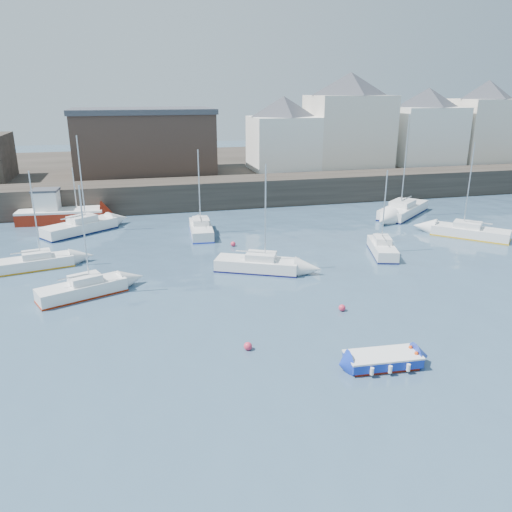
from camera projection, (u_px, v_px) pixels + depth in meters
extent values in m
plane|color=#2D4760|center=(318.00, 362.00, 23.91)|extent=(220.00, 220.00, 0.00)
cube|color=#28231E|center=(205.00, 193.00, 55.63)|extent=(90.00, 5.00, 3.00)
cube|color=#28231E|center=(186.00, 170.00, 72.21)|extent=(90.00, 32.00, 2.80)
cube|color=beige|center=(348.00, 132.00, 64.91)|extent=(10.00, 8.00, 9.00)
pyramid|color=#3A3D44|center=(351.00, 84.00, 63.05)|extent=(13.36, 13.36, 2.80)
cube|color=white|center=(425.00, 136.00, 67.26)|extent=(9.00, 7.00, 7.50)
pyramid|color=#3A3D44|center=(429.00, 97.00, 65.69)|extent=(11.88, 11.88, 2.45)
cube|color=beige|center=(483.00, 131.00, 69.20)|extent=(8.00, 7.00, 8.50)
pyramid|color=#3A3D44|center=(488.00, 89.00, 67.47)|extent=(11.14, 11.14, 2.45)
cube|color=white|center=(283.00, 143.00, 62.74)|extent=(8.00, 7.00, 6.50)
pyramid|color=#3A3D44|center=(284.00, 106.00, 61.33)|extent=(11.14, 11.14, 2.45)
cube|color=#3D2D26|center=(145.00, 144.00, 60.07)|extent=(16.00, 10.00, 7.00)
cube|color=#3A3D44|center=(142.00, 111.00, 58.87)|extent=(16.40, 10.40, 0.60)
cube|color=maroon|center=(382.00, 365.00, 23.50)|extent=(3.24, 1.51, 0.16)
cube|color=#132FAA|center=(383.00, 360.00, 23.40)|extent=(3.53, 1.70, 0.43)
cube|color=white|center=(383.00, 355.00, 23.32)|extent=(3.60, 1.73, 0.08)
cube|color=white|center=(383.00, 358.00, 23.38)|extent=(2.81, 1.21, 0.39)
cube|color=#D2B68C|center=(383.00, 356.00, 23.35)|extent=(0.31, 1.05, 0.06)
cylinder|color=white|center=(358.00, 353.00, 24.04)|extent=(0.18, 0.18, 0.34)
cylinder|color=white|center=(372.00, 371.00, 22.48)|extent=(0.18, 0.18, 0.34)
cylinder|color=white|center=(375.00, 351.00, 24.19)|extent=(0.18, 0.18, 0.34)
cylinder|color=white|center=(390.00, 369.00, 22.63)|extent=(0.18, 0.18, 0.34)
cylinder|color=white|center=(392.00, 350.00, 24.35)|extent=(0.18, 0.18, 0.34)
cylinder|color=white|center=(408.00, 368.00, 22.78)|extent=(0.18, 0.18, 0.34)
cube|color=maroon|center=(62.00, 216.00, 49.23)|extent=(8.29, 3.66, 1.11)
cube|color=white|center=(61.00, 210.00, 49.02)|extent=(8.29, 3.66, 0.20)
cube|color=white|center=(47.00, 200.00, 48.51)|extent=(2.37, 2.19, 1.82)
cube|color=#3A3D44|center=(45.00, 190.00, 48.19)|extent=(2.59, 2.41, 0.20)
cylinder|color=silver|center=(74.00, 188.00, 48.60)|extent=(0.10, 0.10, 4.04)
cube|color=white|center=(82.00, 290.00, 31.41)|extent=(5.60, 3.64, 0.88)
cube|color=#942106|center=(83.00, 295.00, 31.53)|extent=(5.66, 3.68, 0.12)
cube|color=white|center=(85.00, 279.00, 31.35)|extent=(2.23, 1.91, 0.49)
cylinder|color=silver|center=(84.00, 235.00, 30.60)|extent=(0.10, 0.10, 6.16)
cube|color=white|center=(257.00, 265.00, 35.86)|extent=(6.16, 4.28, 0.89)
cube|color=#121145|center=(257.00, 270.00, 35.98)|extent=(6.22, 4.32, 0.12)
cube|color=white|center=(261.00, 256.00, 35.59)|extent=(2.48, 2.18, 0.49)
cylinder|color=silver|center=(265.00, 213.00, 34.54)|extent=(0.10, 0.10, 6.81)
cube|color=white|center=(382.00, 249.00, 39.52)|extent=(2.94, 5.20, 0.89)
cube|color=#0E1342|center=(382.00, 253.00, 39.64)|extent=(2.97, 5.25, 0.12)
cube|color=white|center=(382.00, 240.00, 39.54)|extent=(1.64, 2.00, 0.49)
cylinder|color=silver|center=(384.00, 207.00, 38.95)|extent=(0.10, 0.10, 5.69)
cube|color=white|center=(470.00, 233.00, 44.08)|extent=(5.99, 5.95, 0.89)
cube|color=gold|center=(470.00, 237.00, 44.20)|extent=(6.05, 6.00, 0.12)
cube|color=white|center=(468.00, 225.00, 44.02)|extent=(2.67, 2.66, 0.49)
cylinder|color=silver|center=(469.00, 186.00, 43.09)|extent=(0.10, 0.10, 7.35)
cube|color=white|center=(33.00, 263.00, 36.36)|extent=(5.71, 2.88, 0.82)
cube|color=orange|center=(34.00, 268.00, 36.47)|extent=(5.77, 2.91, 0.11)
cube|color=white|center=(36.00, 254.00, 36.27)|extent=(2.15, 1.69, 0.46)
cylinder|color=silver|center=(35.00, 215.00, 35.47)|extent=(0.09, 0.09, 6.28)
cube|color=white|center=(201.00, 230.00, 44.86)|extent=(2.25, 5.85, 0.94)
cube|color=#2034AC|center=(201.00, 234.00, 44.98)|extent=(2.27, 5.91, 0.13)
cube|color=white|center=(201.00, 221.00, 44.89)|extent=(1.52, 2.10, 0.52)
cylinder|color=silver|center=(199.00, 187.00, 44.20)|extent=(0.10, 0.10, 6.59)
cube|color=white|center=(403.00, 210.00, 52.01)|extent=(7.77, 7.07, 1.03)
cube|color=#080E38|center=(403.00, 214.00, 52.15)|extent=(7.85, 7.14, 0.14)
cube|color=white|center=(403.00, 203.00, 51.45)|extent=(3.37, 3.26, 0.57)
cylinder|color=silver|center=(405.00, 162.00, 49.79)|extent=(0.11, 0.11, 9.18)
cube|color=white|center=(80.00, 228.00, 45.40)|extent=(6.68, 5.61, 1.00)
cube|color=#0A143E|center=(80.00, 232.00, 45.54)|extent=(6.75, 5.66, 0.13)
cube|color=white|center=(82.00, 219.00, 45.40)|extent=(2.83, 2.66, 0.56)
cylinder|color=silver|center=(81.00, 179.00, 44.52)|extent=(0.11, 0.11, 7.68)
sphere|color=#D72F4C|center=(248.00, 350.00, 25.06)|extent=(0.43, 0.43, 0.43)
sphere|color=#D72F4C|center=(342.00, 311.00, 29.48)|extent=(0.41, 0.41, 0.41)
sphere|color=#D72F4C|center=(233.00, 246.00, 41.72)|extent=(0.42, 0.42, 0.42)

